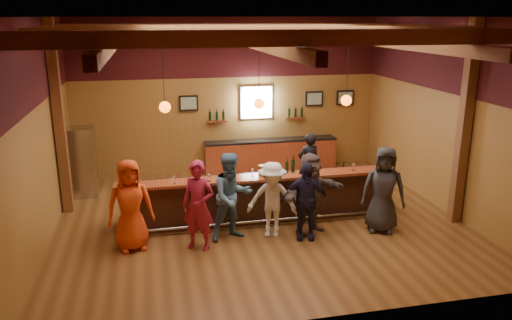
% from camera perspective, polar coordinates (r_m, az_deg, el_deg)
% --- Properties ---
extents(room, '(9.04, 9.00, 4.52)m').
position_cam_1_polar(room, '(10.79, 0.28, 9.20)').
color(room, brown).
rests_on(room, ground).
extents(bar_counter, '(6.30, 1.07, 1.11)m').
position_cam_1_polar(bar_counter, '(11.52, 0.24, -4.16)').
color(bar_counter, black).
rests_on(bar_counter, ground).
extents(back_bar_cabinet, '(4.00, 0.52, 0.95)m').
position_cam_1_polar(back_bar_cabinet, '(15.10, 1.70, 0.61)').
color(back_bar_cabinet, maroon).
rests_on(back_bar_cabinet, ground).
extents(window, '(0.95, 0.09, 0.95)m').
position_cam_1_polar(window, '(14.88, 0.03, 6.60)').
color(window, silver).
rests_on(window, room).
extents(framed_pictures, '(5.35, 0.05, 0.45)m').
position_cam_1_polar(framed_pictures, '(15.07, 3.29, 6.89)').
color(framed_pictures, black).
rests_on(framed_pictures, room).
extents(wine_shelves, '(3.00, 0.18, 0.30)m').
position_cam_1_polar(wine_shelves, '(14.90, 0.09, 4.93)').
color(wine_shelves, maroon).
rests_on(wine_shelves, room).
extents(pendant_lights, '(4.24, 0.24, 1.37)m').
position_cam_1_polar(pendant_lights, '(10.80, 0.34, 6.50)').
color(pendant_lights, black).
rests_on(pendant_lights, room).
extents(stainless_fridge, '(0.70, 0.70, 1.80)m').
position_cam_1_polar(stainless_fridge, '(13.61, -19.29, -0.21)').
color(stainless_fridge, silver).
rests_on(stainless_fridge, ground).
extents(customer_orange, '(1.00, 0.75, 1.86)m').
position_cam_1_polar(customer_orange, '(10.17, -14.19, -5.03)').
color(customer_orange, '#DD4114').
rests_on(customer_orange, ground).
extents(customer_redvest, '(0.79, 0.70, 1.83)m').
position_cam_1_polar(customer_redvest, '(9.95, -6.61, -5.20)').
color(customer_redvest, maroon).
rests_on(customer_redvest, ground).
extents(customer_denim, '(1.06, 0.92, 1.86)m').
position_cam_1_polar(customer_denim, '(10.33, -2.76, -4.21)').
color(customer_denim, teal).
rests_on(customer_denim, ground).
extents(customer_white, '(1.20, 0.93, 1.63)m').
position_cam_1_polar(customer_white, '(10.48, 1.86, -4.55)').
color(customer_white, silver).
rests_on(customer_white, ground).
extents(customer_navy, '(1.04, 0.61, 1.67)m').
position_cam_1_polar(customer_navy, '(10.40, 5.66, -4.68)').
color(customer_navy, '#1C1A35').
rests_on(customer_navy, ground).
extents(customer_brown, '(1.71, 1.16, 1.78)m').
position_cam_1_polar(customer_brown, '(10.68, 6.21, -3.83)').
color(customer_brown, '#544743').
rests_on(customer_brown, ground).
extents(customer_dark, '(1.08, 0.91, 1.89)m').
position_cam_1_polar(customer_dark, '(11.03, 14.36, -3.30)').
color(customer_dark, '#2B2C2E').
rests_on(customer_dark, ground).
extents(bartender, '(0.66, 0.49, 1.66)m').
position_cam_1_polar(bartender, '(12.92, 6.02, -0.53)').
color(bartender, black).
rests_on(bartender, ground).
extents(ice_bucket, '(0.21, 0.21, 0.23)m').
position_cam_1_polar(ice_bucket, '(11.05, 0.82, -1.19)').
color(ice_bucket, brown).
rests_on(ice_bucket, bar_counter).
extents(bottle_a, '(0.08, 0.08, 0.39)m').
position_cam_1_polar(bottle_a, '(11.31, 4.25, -0.64)').
color(bottle_a, black).
rests_on(bottle_a, bar_counter).
extents(bottle_b, '(0.07, 0.07, 0.32)m').
position_cam_1_polar(bottle_b, '(11.28, 3.56, -0.81)').
color(bottle_b, black).
rests_on(bottle_b, bar_counter).
extents(glass_a, '(0.08, 0.08, 0.18)m').
position_cam_1_polar(glass_a, '(10.80, -13.59, -2.01)').
color(glass_a, silver).
rests_on(glass_a, bar_counter).
extents(glass_b, '(0.07, 0.07, 0.16)m').
position_cam_1_polar(glass_b, '(10.68, -9.30, -2.05)').
color(glass_b, silver).
rests_on(glass_b, bar_counter).
extents(glass_c, '(0.08, 0.08, 0.17)m').
position_cam_1_polar(glass_c, '(10.79, -6.70, -1.68)').
color(glass_c, silver).
rests_on(glass_c, bar_counter).
extents(glass_d, '(0.08, 0.08, 0.17)m').
position_cam_1_polar(glass_d, '(10.69, -5.36, -1.82)').
color(glass_d, silver).
rests_on(glass_d, bar_counter).
extents(glass_e, '(0.08, 0.08, 0.18)m').
position_cam_1_polar(glass_e, '(10.99, -0.43, -1.20)').
color(glass_e, silver).
rests_on(glass_e, bar_counter).
extents(glass_f, '(0.09, 0.09, 0.20)m').
position_cam_1_polar(glass_f, '(11.15, 5.80, -0.98)').
color(glass_f, silver).
rests_on(glass_f, bar_counter).
extents(glass_g, '(0.07, 0.07, 0.16)m').
position_cam_1_polar(glass_g, '(11.44, 6.90, -0.71)').
color(glass_g, silver).
rests_on(glass_g, bar_counter).
extents(glass_h, '(0.08, 0.08, 0.18)m').
position_cam_1_polar(glass_h, '(11.61, 11.09, -0.57)').
color(glass_h, silver).
rests_on(glass_h, bar_counter).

